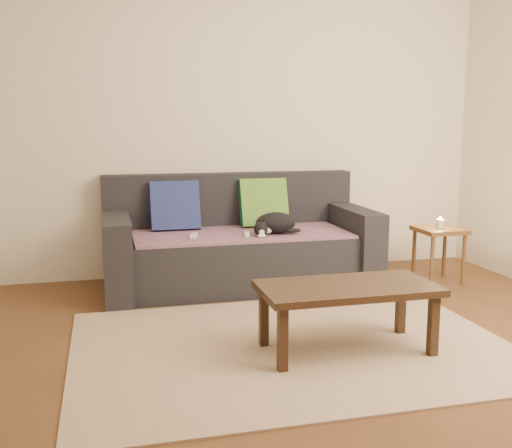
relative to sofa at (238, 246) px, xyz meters
name	(u,v)px	position (x,y,z in m)	size (l,w,h in m)	color
ground	(300,356)	(0.00, -1.57, -0.31)	(4.50, 4.50, 0.00)	brown
back_wall	(227,121)	(0.00, 0.43, 0.99)	(4.50, 0.04, 2.60)	beige
sofa	(238,246)	(0.00, 0.00, 0.00)	(2.10, 0.94, 0.87)	#232328
throw_blanket	(241,234)	(0.00, -0.09, 0.12)	(1.66, 0.74, 0.02)	#3E2444
cushion_navy	(175,206)	(-0.48, 0.17, 0.32)	(0.39, 0.10, 0.39)	#0F2142
cushion_green	(263,203)	(0.25, 0.17, 0.32)	(0.39, 0.10, 0.39)	#0C4F30
cat	(274,224)	(0.24, -0.21, 0.21)	(0.38, 0.28, 0.17)	black
wii_remote_a	(194,236)	(-0.39, -0.22, 0.15)	(0.15, 0.04, 0.03)	white
wii_remote_b	(247,234)	(0.01, -0.24, 0.15)	(0.15, 0.04, 0.03)	white
side_table	(439,237)	(1.60, -0.32, 0.06)	(0.36, 0.36, 0.44)	brown
candle	(440,223)	(1.60, -0.32, 0.17)	(0.06, 0.06, 0.09)	beige
rug	(292,346)	(0.00, -1.42, -0.30)	(2.50, 1.80, 0.01)	tan
coffee_table	(347,293)	(0.27, -1.57, 0.04)	(0.99, 0.49, 0.39)	#321F13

